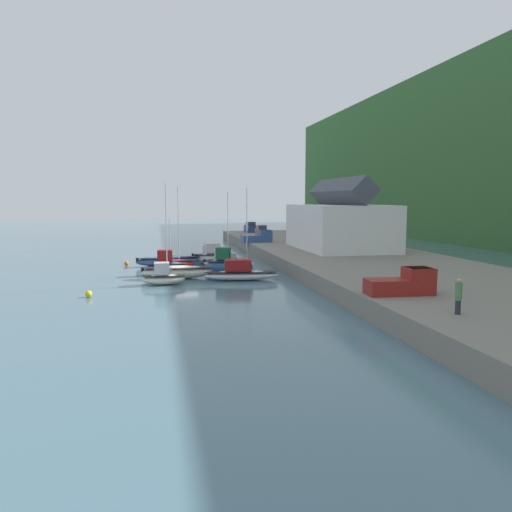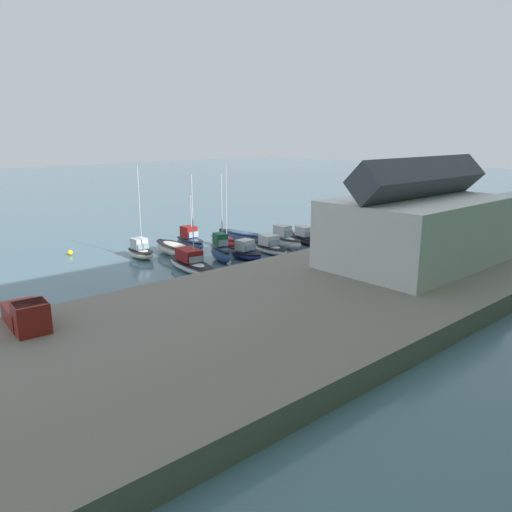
{
  "view_description": "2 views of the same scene",
  "coord_description": "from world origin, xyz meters",
  "px_view_note": "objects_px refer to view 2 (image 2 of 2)",
  "views": [
    {
      "loc": [
        56.41,
        -3.29,
        8.32
      ],
      "look_at": [
        1.01,
        7.8,
        1.87
      ],
      "focal_mm": 35.0,
      "sensor_mm": 36.0,
      "label": 1
    },
    {
      "loc": [
        32.56,
        44.87,
        13.31
      ],
      "look_at": [
        0.59,
        8.48,
        1.21
      ],
      "focal_mm": 35.0,
      "sensor_mm": 36.0,
      "label": 2
    }
  ],
  "objects_px": {
    "moored_boat_0": "(305,238)",
    "parked_car_1": "(473,217)",
    "moored_boat_1": "(283,240)",
    "moored_boat_7": "(225,241)",
    "moored_boat_3": "(246,252)",
    "moored_boat_10": "(140,251)",
    "mooring_buoy_1": "(70,253)",
    "pickup_truck_1": "(410,225)",
    "moored_boat_5": "(191,263)",
    "mooring_buoy_0": "(226,232)",
    "moored_boat_8": "(190,241)",
    "moored_boat_2": "(270,247)",
    "pickup_truck_0": "(27,315)",
    "moored_boat_4": "(221,251)",
    "moored_boat_9": "(175,249)",
    "moored_boat_6": "(243,236)"
  },
  "relations": [
    {
      "from": "moored_boat_0",
      "to": "parked_car_1",
      "type": "distance_m",
      "value": 22.93
    },
    {
      "from": "moored_boat_1",
      "to": "moored_boat_7",
      "type": "height_order",
      "value": "moored_boat_7"
    },
    {
      "from": "moored_boat_3",
      "to": "moored_boat_10",
      "type": "height_order",
      "value": "moored_boat_10"
    },
    {
      "from": "moored_boat_7",
      "to": "mooring_buoy_1",
      "type": "bearing_deg",
      "value": -33.32
    },
    {
      "from": "moored_boat_3",
      "to": "mooring_buoy_1",
      "type": "bearing_deg",
      "value": -53.69
    },
    {
      "from": "moored_boat_10",
      "to": "pickup_truck_1",
      "type": "bearing_deg",
      "value": 150.32
    },
    {
      "from": "moored_boat_5",
      "to": "pickup_truck_1",
      "type": "xyz_separation_m",
      "value": [
        -26.66,
        7.45,
        1.62
      ]
    },
    {
      "from": "pickup_truck_1",
      "to": "mooring_buoy_1",
      "type": "bearing_deg",
      "value": -38.29
    },
    {
      "from": "mooring_buoy_0",
      "to": "moored_boat_8",
      "type": "bearing_deg",
      "value": 28.15
    },
    {
      "from": "moored_boat_3",
      "to": "moored_boat_10",
      "type": "xyz_separation_m",
      "value": [
        8.38,
        -7.74,
        0.08
      ]
    },
    {
      "from": "pickup_truck_1",
      "to": "mooring_buoy_1",
      "type": "relative_size",
      "value": 8.22
    },
    {
      "from": "moored_boat_7",
      "to": "moored_boat_8",
      "type": "xyz_separation_m",
      "value": [
        4.14,
        -1.21,
        0.32
      ]
    },
    {
      "from": "moored_boat_1",
      "to": "moored_boat_3",
      "type": "relative_size",
      "value": 1.22
    },
    {
      "from": "moored_boat_10",
      "to": "mooring_buoy_0",
      "type": "relative_size",
      "value": 17.37
    },
    {
      "from": "moored_boat_2",
      "to": "mooring_buoy_0",
      "type": "xyz_separation_m",
      "value": [
        -3.02,
        -11.9,
        -0.44
      ]
    },
    {
      "from": "moored_boat_5",
      "to": "mooring_buoy_1",
      "type": "relative_size",
      "value": 15.93
    },
    {
      "from": "pickup_truck_0",
      "to": "mooring_buoy_0",
      "type": "bearing_deg",
      "value": -142.19
    },
    {
      "from": "parked_car_1",
      "to": "mooring_buoy_0",
      "type": "distance_m",
      "value": 32.43
    },
    {
      "from": "moored_boat_2",
      "to": "moored_boat_4",
      "type": "xyz_separation_m",
      "value": [
        6.36,
        -0.69,
        0.41
      ]
    },
    {
      "from": "moored_boat_0",
      "to": "parked_car_1",
      "type": "relative_size",
      "value": 1.39
    },
    {
      "from": "moored_boat_8",
      "to": "moored_boat_1",
      "type": "bearing_deg",
      "value": 145.21
    },
    {
      "from": "moored_boat_7",
      "to": "moored_boat_9",
      "type": "height_order",
      "value": "moored_boat_7"
    },
    {
      "from": "moored_boat_1",
      "to": "moored_boat_8",
      "type": "relative_size",
      "value": 0.84
    },
    {
      "from": "moored_boat_8",
      "to": "pickup_truck_0",
      "type": "distance_m",
      "value": 28.1
    },
    {
      "from": "pickup_truck_1",
      "to": "parked_car_1",
      "type": "bearing_deg",
      "value": 161.24
    },
    {
      "from": "moored_boat_8",
      "to": "moored_boat_10",
      "type": "xyz_separation_m",
      "value": [
        6.14,
        -0.43,
        -0.22
      ]
    },
    {
      "from": "mooring_buoy_0",
      "to": "moored_boat_2",
      "type": "bearing_deg",
      "value": 75.75
    },
    {
      "from": "moored_boat_2",
      "to": "moored_boat_0",
      "type": "bearing_deg",
      "value": -170.59
    },
    {
      "from": "moored_boat_1",
      "to": "pickup_truck_0",
      "type": "xyz_separation_m",
      "value": [
        31.79,
        10.03,
        1.41
      ]
    },
    {
      "from": "moored_boat_7",
      "to": "moored_boat_10",
      "type": "xyz_separation_m",
      "value": [
        10.28,
        -1.64,
        0.1
      ]
    },
    {
      "from": "moored_boat_1",
      "to": "mooring_buoy_0",
      "type": "bearing_deg",
      "value": -93.8
    },
    {
      "from": "moored_boat_5",
      "to": "parked_car_1",
      "type": "bearing_deg",
      "value": 170.41
    },
    {
      "from": "moored_boat_6",
      "to": "pickup_truck_0",
      "type": "distance_m",
      "value": 34.48
    },
    {
      "from": "moored_boat_6",
      "to": "parked_car_1",
      "type": "distance_m",
      "value": 30.18
    },
    {
      "from": "moored_boat_1",
      "to": "pickup_truck_0",
      "type": "distance_m",
      "value": 33.36
    },
    {
      "from": "moored_boat_3",
      "to": "moored_boat_1",
      "type": "bearing_deg",
      "value": -178.58
    },
    {
      "from": "moored_boat_4",
      "to": "pickup_truck_0",
      "type": "xyz_separation_m",
      "value": [
        22.47,
        9.89,
        1.26
      ]
    },
    {
      "from": "moored_boat_4",
      "to": "pickup_truck_1",
      "type": "height_order",
      "value": "moored_boat_4"
    },
    {
      "from": "moored_boat_3",
      "to": "moored_boat_4",
      "type": "relative_size",
      "value": 0.48
    },
    {
      "from": "moored_boat_2",
      "to": "pickup_truck_0",
      "type": "height_order",
      "value": "pickup_truck_0"
    },
    {
      "from": "moored_boat_2",
      "to": "moored_boat_3",
      "type": "distance_m",
      "value": 3.74
    },
    {
      "from": "moored_boat_2",
      "to": "pickup_truck_0",
      "type": "bearing_deg",
      "value": 20.71
    },
    {
      "from": "moored_boat_0",
      "to": "pickup_truck_1",
      "type": "distance_m",
      "value": 12.7
    },
    {
      "from": "pickup_truck_0",
      "to": "mooring_buoy_0",
      "type": "xyz_separation_m",
      "value": [
        -31.86,
        -21.1,
        -2.11
      ]
    },
    {
      "from": "moored_boat_4",
      "to": "parked_car_1",
      "type": "xyz_separation_m",
      "value": [
        -32.82,
        11.08,
        1.36
      ]
    },
    {
      "from": "moored_boat_3",
      "to": "moored_boat_6",
      "type": "relative_size",
      "value": 0.53
    },
    {
      "from": "moored_boat_10",
      "to": "pickup_truck_1",
      "type": "height_order",
      "value": "moored_boat_10"
    },
    {
      "from": "moored_boat_10",
      "to": "mooring_buoy_0",
      "type": "distance_m",
      "value": 15.77
    },
    {
      "from": "mooring_buoy_0",
      "to": "mooring_buoy_1",
      "type": "xyz_separation_m",
      "value": [
        20.35,
        -2.0,
        0.01
      ]
    },
    {
      "from": "moored_boat_6",
      "to": "moored_boat_8",
      "type": "bearing_deg",
      "value": -11.02
    }
  ]
}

